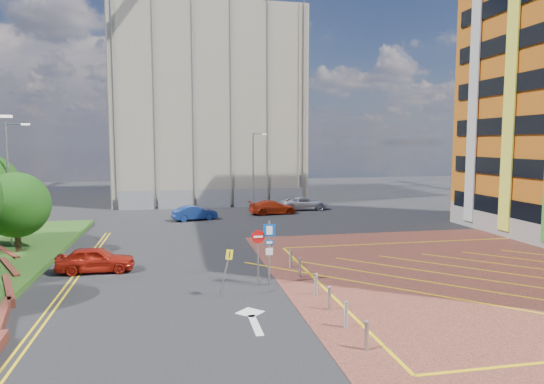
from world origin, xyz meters
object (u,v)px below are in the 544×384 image
object	(u,v)px
lamp_left_far	(9,179)
car_blue_back	(195,213)
warning_sign	(226,267)
tree_c	(16,205)
car_red_back	(272,207)
lamp_back	(254,168)
car_red_left	(96,259)
sign_cluster	(265,246)
car_silver_back	(304,203)

from	to	relation	value
lamp_left_far	car_blue_back	size ratio (longest dim) A/B	2.00
warning_sign	tree_c	bearing A→B (deg)	138.00
warning_sign	car_red_back	size ratio (longest dim) A/B	0.49
car_blue_back	lamp_left_far	bearing A→B (deg)	114.50
lamp_back	car_red_left	xyz separation A→B (m)	(-12.32, -22.75, -3.67)
tree_c	warning_sign	distance (m)	15.90
sign_cluster	lamp_back	bearing A→B (deg)	82.03
tree_c	car_blue_back	size ratio (longest dim) A/B	1.22
lamp_left_far	car_red_back	bearing A→B (deg)	31.94
lamp_back	warning_sign	xyz separation A→B (m)	(-5.84, -28.57, -2.93)
lamp_left_far	car_silver_back	world-z (taller)	lamp_left_far
tree_c	warning_sign	bearing A→B (deg)	-42.00
tree_c	car_red_back	size ratio (longest dim) A/B	1.06
tree_c	lamp_left_far	bearing A→B (deg)	114.71
car_silver_back	warning_sign	bearing A→B (deg)	156.22
lamp_left_far	warning_sign	bearing A→B (deg)	-44.80
tree_c	car_silver_back	bearing A→B (deg)	36.39
tree_c	car_red_back	xyz separation A→B (m)	(18.80, 14.29, -2.52)
car_red_left	car_red_back	bearing A→B (deg)	-34.61
warning_sign	car_red_back	distance (m)	25.86
lamp_left_far	car_red_left	size ratio (longest dim) A/B	1.97
sign_cluster	warning_sign	xyz separation A→B (m)	(-2.05, -1.56, -0.52)
lamp_left_far	car_silver_back	size ratio (longest dim) A/B	1.63
tree_c	car_blue_back	world-z (taller)	tree_c
car_silver_back	sign_cluster	bearing A→B (deg)	159.03
lamp_back	car_blue_back	size ratio (longest dim) A/B	2.00
lamp_back	warning_sign	bearing A→B (deg)	-101.55
car_silver_back	lamp_back	bearing A→B (deg)	73.37
lamp_back	sign_cluster	world-z (taller)	lamp_back
lamp_back	sign_cluster	xyz separation A→B (m)	(-3.78, -27.02, -2.41)
car_red_back	car_silver_back	distance (m)	4.52
lamp_left_far	car_blue_back	bearing A→B (deg)	39.55
sign_cluster	warning_sign	world-z (taller)	sign_cluster
tree_c	lamp_back	size ratio (longest dim) A/B	0.61
car_blue_back	car_red_back	distance (m)	7.95
lamp_back	sign_cluster	size ratio (longest dim) A/B	2.50
lamp_back	car_red_back	bearing A→B (deg)	-71.78
lamp_left_far	sign_cluster	distance (m)	18.58
sign_cluster	car_blue_back	xyz separation A→B (m)	(-2.61, 21.01, -1.29)
warning_sign	car_blue_back	bearing A→B (deg)	91.41
sign_cluster	car_red_back	distance (m)	23.87
tree_c	lamp_back	distance (m)	25.19
lamp_left_far	car_silver_back	bearing A→B (deg)	31.93
lamp_left_far	car_red_back	distance (m)	23.58
tree_c	car_red_left	xyz separation A→B (m)	(5.26, -4.75, -2.50)
lamp_back	car_silver_back	world-z (taller)	lamp_back
car_red_back	lamp_left_far	bearing A→B (deg)	114.92
sign_cluster	car_red_back	bearing A→B (deg)	77.89
lamp_back	car_red_back	world-z (taller)	lamp_back
tree_c	car_red_left	world-z (taller)	tree_c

